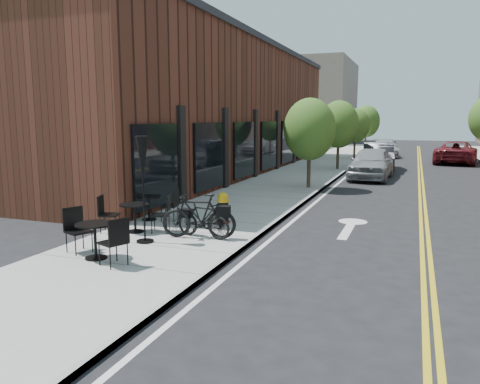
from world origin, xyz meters
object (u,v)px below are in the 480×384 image
at_px(fire_hydrant, 223,208).
at_px(parked_car_far, 456,152).
at_px(bistro_set_c, 149,204).
at_px(parked_car_c, 385,148).
at_px(bicycle_left, 199,216).
at_px(bicycle_right, 203,220).
at_px(parked_car_a, 371,163).
at_px(bistro_set_b, 135,214).
at_px(patio_umbrella, 143,167).
at_px(bistro_set_a, 95,236).
at_px(parked_car_b, 378,156).

xyz_separation_m(fire_hydrant, parked_car_far, (7.68, 23.18, 0.22)).
height_order(bistro_set_c, parked_car_c, parked_car_c).
height_order(bicycle_left, bistro_set_c, bicycle_left).
bearing_deg(bistro_set_c, parked_car_c, 69.74).
bearing_deg(fire_hydrant, bicycle_left, -68.39).
xyz_separation_m(fire_hydrant, bicycle_right, (0.17, -1.72, 0.03)).
bearing_deg(parked_car_a, parked_car_far, 68.89).
bearing_deg(parked_car_c, bicycle_right, -101.65).
bearing_deg(bistro_set_b, patio_umbrella, -65.03).
height_order(bistro_set_a, bistro_set_c, bistro_set_a).
distance_m(bistro_set_b, parked_car_b, 19.36).
relative_size(bistro_set_a, bistro_set_c, 1.08).
bearing_deg(bistro_set_a, bistro_set_c, 126.82).
height_order(bistro_set_c, parked_car_b, parked_car_b).
distance_m(fire_hydrant, parked_car_a, 12.90).
bearing_deg(bistro_set_a, parked_car_far, 94.12).
xyz_separation_m(patio_umbrella, parked_car_b, (3.94, 19.56, -1.13)).
distance_m(bistro_set_a, parked_car_far, 28.71).
distance_m(bicycle_left, parked_car_a, 14.64).
bearing_deg(bistro_set_c, parked_car_b, 63.25).
bearing_deg(patio_umbrella, bicycle_right, 37.74).
xyz_separation_m(bicycle_right, parked_car_far, (7.51, 24.90, 0.19)).
xyz_separation_m(bistro_set_b, bistro_set_c, (-0.45, 1.42, -0.02)).
relative_size(bicycle_right, parked_car_far, 0.28).
bearing_deg(fire_hydrant, bistro_set_c, -151.29).
height_order(patio_umbrella, parked_car_b, patio_umbrella).
distance_m(bistro_set_a, bistro_set_b, 2.37).
bearing_deg(bistro_set_b, parked_car_b, 56.11).
xyz_separation_m(bistro_set_b, parked_car_a, (4.72, 14.36, 0.21)).
bearing_deg(bistro_set_c, fire_hydrant, -0.03).
bearing_deg(bistro_set_a, fire_hydrant, 95.70).
bearing_deg(parked_car_b, bicycle_left, -103.72).
relative_size(fire_hydrant, bicycle_right, 0.59).
height_order(bistro_set_a, parked_car_b, parked_car_b).
bearing_deg(bistro_set_a, bistro_set_b, 124.96).
bearing_deg(parked_car_far, parked_car_c, -32.20).
relative_size(bicycle_right, parked_car_c, 0.32).
height_order(bicycle_left, bistro_set_b, bicycle_left).
height_order(bicycle_left, parked_car_a, parked_car_a).
distance_m(bicycle_right, parked_car_b, 18.90).
xyz_separation_m(bicycle_right, parked_car_b, (2.81, 18.69, 0.23)).
distance_m(bistro_set_c, parked_car_c, 28.09).
height_order(parked_car_b, parked_car_c, parked_car_b).
height_order(patio_umbrella, parked_car_c, patio_umbrella).
xyz_separation_m(bistro_set_b, parked_car_b, (4.72, 18.77, 0.21)).
bearing_deg(parked_car_b, bistro_set_a, -106.24).
bearing_deg(bistro_set_b, bicycle_right, -17.12).
relative_size(bistro_set_b, patio_umbrella, 0.72).
xyz_separation_m(bistro_set_c, patio_umbrella, (1.23, -2.21, 1.36)).
relative_size(bistro_set_b, parked_car_b, 0.37).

